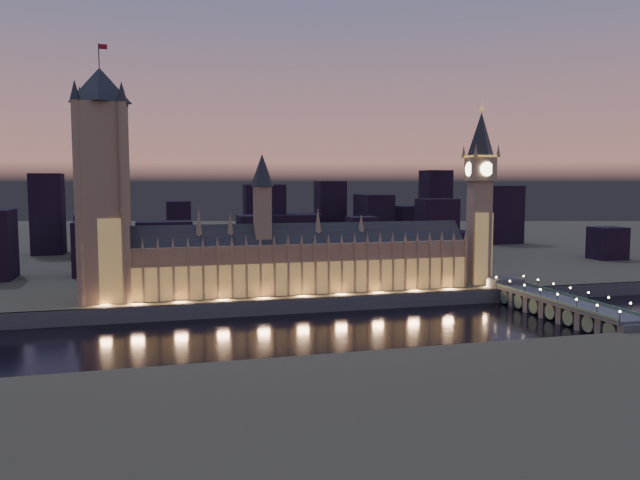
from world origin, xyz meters
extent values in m
plane|color=black|center=(0.00, 0.00, 0.00)|extent=(2000.00, 2000.00, 0.00)
cube|color=#4D422C|center=(0.00, 520.00, 4.00)|extent=(2000.00, 960.00, 8.00)
cube|color=#414850|center=(0.00, 41.00, 4.00)|extent=(2000.00, 2.50, 8.00)
cube|color=#98805D|center=(-6.31, 62.00, 22.00)|extent=(200.02, 20.20, 28.00)
cube|color=tan|center=(-6.31, 51.75, 17.00)|extent=(200.00, 0.50, 18.00)
cube|color=black|center=(-6.31, 62.00, 39.00)|extent=(200.02, 16.47, 16.26)
cube|color=#98805D|center=(-26.31, 62.00, 52.00)|extent=(9.00, 9.00, 32.00)
cone|color=#262A2D|center=(-26.31, 62.00, 77.00)|extent=(13.00, 13.00, 18.00)
cube|color=#98805D|center=(-106.31, 51.40, 22.00)|extent=(1.20, 1.20, 28.00)
cone|color=#98805D|center=(-106.31, 52.00, 39.00)|extent=(2.00, 2.00, 6.00)
cube|color=#98805D|center=(-98.62, 51.40, 22.00)|extent=(1.20, 1.20, 28.00)
cone|color=#98805D|center=(-98.62, 52.00, 39.00)|extent=(2.00, 2.00, 6.00)
cube|color=#98805D|center=(-90.92, 51.40, 22.00)|extent=(1.20, 1.20, 28.00)
cone|color=#98805D|center=(-90.92, 52.00, 39.00)|extent=(2.00, 2.00, 6.00)
cube|color=#98805D|center=(-83.23, 51.40, 22.00)|extent=(1.20, 1.20, 28.00)
cone|color=#98805D|center=(-83.23, 52.00, 39.00)|extent=(2.00, 2.00, 6.00)
cube|color=#98805D|center=(-75.54, 51.40, 22.00)|extent=(1.20, 1.20, 28.00)
cone|color=#98805D|center=(-75.54, 52.00, 39.00)|extent=(2.00, 2.00, 6.00)
cube|color=#98805D|center=(-67.85, 51.40, 22.00)|extent=(1.20, 1.20, 28.00)
cone|color=#98805D|center=(-67.85, 52.00, 39.00)|extent=(2.00, 2.00, 6.00)
cube|color=#98805D|center=(-60.16, 51.40, 22.00)|extent=(1.20, 1.20, 28.00)
cone|color=#98805D|center=(-60.16, 52.00, 39.00)|extent=(2.00, 2.00, 6.00)
cube|color=#98805D|center=(-52.46, 51.40, 22.00)|extent=(1.20, 1.20, 28.00)
cone|color=#98805D|center=(-52.46, 52.00, 39.00)|extent=(2.00, 2.00, 6.00)
cube|color=#98805D|center=(-44.77, 51.40, 22.00)|extent=(1.20, 1.20, 28.00)
cone|color=#98805D|center=(-44.77, 52.00, 39.00)|extent=(2.00, 2.00, 6.00)
cube|color=#98805D|center=(-37.08, 51.40, 22.00)|extent=(1.20, 1.20, 28.00)
cone|color=#98805D|center=(-37.08, 52.00, 39.00)|extent=(2.00, 2.00, 6.00)
cube|color=#98805D|center=(-29.39, 51.40, 22.00)|extent=(1.20, 1.20, 28.00)
cone|color=#98805D|center=(-29.39, 52.00, 39.00)|extent=(2.00, 2.00, 6.00)
cube|color=#98805D|center=(-21.69, 51.40, 22.00)|extent=(1.20, 1.20, 28.00)
cone|color=#98805D|center=(-21.69, 52.00, 39.00)|extent=(2.00, 2.00, 6.00)
cube|color=#98805D|center=(-14.00, 51.40, 22.00)|extent=(1.20, 1.20, 28.00)
cone|color=#98805D|center=(-14.00, 52.00, 39.00)|extent=(2.00, 2.00, 6.00)
cube|color=#98805D|center=(-6.31, 51.40, 22.00)|extent=(1.20, 1.20, 28.00)
cone|color=#98805D|center=(-6.31, 52.00, 39.00)|extent=(2.00, 2.00, 6.00)
cube|color=#98805D|center=(1.38, 51.40, 22.00)|extent=(1.20, 1.20, 28.00)
cone|color=#98805D|center=(1.38, 52.00, 39.00)|extent=(2.00, 2.00, 6.00)
cube|color=#98805D|center=(9.08, 51.40, 22.00)|extent=(1.20, 1.20, 28.00)
cone|color=#98805D|center=(9.08, 52.00, 39.00)|extent=(2.00, 2.00, 6.00)
cube|color=#98805D|center=(16.77, 51.40, 22.00)|extent=(1.20, 1.20, 28.00)
cone|color=#98805D|center=(16.77, 52.00, 39.00)|extent=(2.00, 2.00, 6.00)
cube|color=#98805D|center=(24.46, 51.40, 22.00)|extent=(1.20, 1.20, 28.00)
cone|color=#98805D|center=(24.46, 52.00, 39.00)|extent=(2.00, 2.00, 6.00)
cube|color=#98805D|center=(32.15, 51.40, 22.00)|extent=(1.20, 1.20, 28.00)
cone|color=#98805D|center=(32.15, 52.00, 39.00)|extent=(2.00, 2.00, 6.00)
cube|color=#98805D|center=(39.84, 51.40, 22.00)|extent=(1.20, 1.20, 28.00)
cone|color=#98805D|center=(39.84, 52.00, 39.00)|extent=(2.00, 2.00, 6.00)
cube|color=#98805D|center=(47.54, 51.40, 22.00)|extent=(1.20, 1.20, 28.00)
cone|color=#98805D|center=(47.54, 52.00, 39.00)|extent=(2.00, 2.00, 6.00)
cube|color=#98805D|center=(55.23, 51.40, 22.00)|extent=(1.20, 1.20, 28.00)
cone|color=#98805D|center=(55.23, 52.00, 39.00)|extent=(2.00, 2.00, 6.00)
cube|color=#98805D|center=(62.92, 51.40, 22.00)|extent=(1.20, 1.20, 28.00)
cone|color=#98805D|center=(62.92, 52.00, 39.00)|extent=(2.00, 2.00, 6.00)
cube|color=#98805D|center=(70.61, 51.40, 22.00)|extent=(1.20, 1.20, 28.00)
cone|color=#98805D|center=(70.61, 52.00, 39.00)|extent=(2.00, 2.00, 6.00)
cube|color=#98805D|center=(78.31, 51.40, 22.00)|extent=(1.20, 1.20, 28.00)
cone|color=#98805D|center=(78.31, 52.00, 39.00)|extent=(2.00, 2.00, 6.00)
cube|color=#98805D|center=(86.00, 51.40, 22.00)|extent=(1.20, 1.20, 28.00)
cone|color=#98805D|center=(86.00, 52.00, 39.00)|extent=(2.00, 2.00, 6.00)
cube|color=#98805D|center=(93.69, 51.40, 22.00)|extent=(1.20, 1.20, 28.00)
cone|color=#98805D|center=(93.69, 52.00, 39.00)|extent=(2.00, 2.00, 6.00)
cone|color=#98805D|center=(-61.31, 62.00, 49.00)|extent=(4.40, 4.40, 18.00)
cone|color=#98805D|center=(-44.31, 62.00, 47.00)|extent=(4.40, 4.40, 14.00)
cone|color=#98805D|center=(5.69, 62.00, 48.00)|extent=(4.40, 4.40, 16.00)
cone|color=#98805D|center=(31.69, 62.00, 46.00)|extent=(4.40, 4.40, 12.00)
cube|color=#98805D|center=(-110.00, 62.00, 59.37)|extent=(24.79, 24.79, 102.75)
cube|color=tan|center=(-110.00, 50.80, 30.00)|extent=(22.00, 0.50, 44.00)
cone|color=#262A2D|center=(-110.00, 62.00, 119.75)|extent=(31.68, 31.68, 18.00)
cylinder|color=black|center=(-110.00, 62.00, 134.75)|extent=(0.50, 0.50, 12.00)
cube|color=#A70F26|center=(-107.80, 62.00, 139.25)|extent=(4.00, 0.15, 2.50)
cylinder|color=#98805D|center=(-121.00, 51.00, 59.37)|extent=(4.40, 4.40, 102.75)
cone|color=#262A2D|center=(-121.00, 51.00, 115.75)|extent=(5.20, 5.20, 10.00)
cylinder|color=#98805D|center=(-121.00, 73.00, 59.37)|extent=(4.40, 4.40, 102.75)
cone|color=#262A2D|center=(-121.00, 73.00, 115.75)|extent=(5.20, 5.20, 10.00)
cylinder|color=#98805D|center=(-99.00, 51.00, 59.37)|extent=(4.40, 4.40, 102.75)
cone|color=#262A2D|center=(-99.00, 51.00, 115.75)|extent=(5.20, 5.20, 10.00)
cylinder|color=#98805D|center=(-99.00, 73.00, 59.37)|extent=(4.40, 4.40, 102.75)
cone|color=#262A2D|center=(-99.00, 73.00, 115.75)|extent=(5.20, 5.20, 10.00)
cube|color=#98805D|center=(108.00, 62.00, 39.56)|extent=(13.48, 13.48, 63.11)
cube|color=tan|center=(108.00, 55.80, 30.00)|extent=(12.00, 0.50, 44.00)
cube|color=#98805D|center=(108.00, 62.00, 78.21)|extent=(15.00, 15.00, 14.20)
cube|color=#F2C64C|center=(108.00, 62.00, 85.91)|extent=(15.75, 15.75, 1.20)
cone|color=#262A2D|center=(108.00, 62.00, 99.51)|extent=(18.00, 18.00, 26.00)
sphere|color=#F2C64C|center=(108.00, 62.00, 114.01)|extent=(2.80, 2.80, 2.80)
cylinder|color=#F2C64C|center=(108.00, 62.00, 116.51)|extent=(0.40, 0.40, 5.00)
cylinder|color=#FFF2BF|center=(108.00, 54.25, 78.21)|extent=(8.40, 0.50, 8.40)
cylinder|color=#FFF2BF|center=(108.00, 69.75, 78.21)|extent=(8.40, 0.50, 8.40)
cylinder|color=#FFF2BF|center=(100.25, 62.00, 78.21)|extent=(0.50, 8.40, 8.40)
cylinder|color=#FFF2BF|center=(115.75, 62.00, 78.21)|extent=(0.50, 8.40, 8.40)
cone|color=#98805D|center=(100.50, 54.50, 89.31)|extent=(2.60, 2.60, 8.00)
cone|color=#98805D|center=(100.50, 69.50, 89.31)|extent=(2.60, 2.60, 8.00)
cone|color=#98805D|center=(115.50, 54.50, 89.31)|extent=(2.60, 2.60, 8.00)
cone|color=#98805D|center=(115.50, 69.50, 89.31)|extent=(2.60, 2.60, 8.00)
cube|color=#414850|center=(116.74, -10.00, 9.50)|extent=(18.82, 100.00, 1.60)
cube|color=#405B41|center=(107.73, -10.00, 10.90)|extent=(0.80, 100.00, 1.60)
cube|color=#405B41|center=(125.75, -10.00, 10.90)|extent=(0.80, 100.00, 1.60)
cube|color=#414850|center=(116.74, 45.00, 8.75)|extent=(18.82, 12.00, 9.50)
cube|color=#414850|center=(116.74, -60.00, 4.35)|extent=(16.94, 4.00, 9.50)
cylinder|color=black|center=(107.73, -60.00, 12.70)|extent=(0.30, 0.30, 4.40)
sphere|color=#FFD88C|center=(107.73, -60.00, 15.00)|extent=(1.00, 1.00, 1.00)
cube|color=#414850|center=(116.74, -45.71, 4.35)|extent=(16.94, 4.00, 9.50)
cylinder|color=black|center=(107.73, -45.71, 12.70)|extent=(0.30, 0.30, 4.40)
sphere|color=#FFD88C|center=(107.73, -45.71, 15.00)|extent=(1.00, 1.00, 1.00)
cylinder|color=black|center=(125.75, -45.71, 12.70)|extent=(0.30, 0.30, 4.40)
sphere|color=#FFD88C|center=(125.75, -45.71, 15.00)|extent=(1.00, 1.00, 1.00)
cube|color=#414850|center=(116.74, -31.43, 4.35)|extent=(16.94, 4.00, 9.50)
cylinder|color=black|center=(107.73, -31.43, 12.70)|extent=(0.30, 0.30, 4.40)
sphere|color=#FFD88C|center=(107.73, -31.43, 15.00)|extent=(1.00, 1.00, 1.00)
cylinder|color=black|center=(125.75, -31.43, 12.70)|extent=(0.30, 0.30, 4.40)
sphere|color=#FFD88C|center=(125.75, -31.43, 15.00)|extent=(1.00, 1.00, 1.00)
cube|color=#414850|center=(116.74, -17.14, 4.35)|extent=(16.94, 4.00, 9.50)
cylinder|color=black|center=(107.73, -17.14, 12.70)|extent=(0.30, 0.30, 4.40)
sphere|color=#FFD88C|center=(107.73, -17.14, 15.00)|extent=(1.00, 1.00, 1.00)
cylinder|color=black|center=(125.75, -17.14, 12.70)|extent=(0.30, 0.30, 4.40)
sphere|color=#FFD88C|center=(125.75, -17.14, 15.00)|extent=(1.00, 1.00, 1.00)
cube|color=#414850|center=(116.74, -2.86, 4.35)|extent=(16.94, 4.00, 9.50)
cylinder|color=black|center=(107.73, -2.86, 12.70)|extent=(0.30, 0.30, 4.40)
sphere|color=#FFD88C|center=(107.73, -2.86, 15.00)|extent=(1.00, 1.00, 1.00)
cylinder|color=black|center=(125.75, -2.86, 12.70)|extent=(0.30, 0.30, 4.40)
sphere|color=#FFD88C|center=(125.75, -2.86, 15.00)|extent=(1.00, 1.00, 1.00)
cube|color=#414850|center=(116.74, 11.43, 4.35)|extent=(16.94, 4.00, 9.50)
cylinder|color=black|center=(107.73, 11.43, 12.70)|extent=(0.30, 0.30, 4.40)
sphere|color=#FFD88C|center=(107.73, 11.43, 15.00)|extent=(1.00, 1.00, 1.00)
cylinder|color=black|center=(125.75, 11.43, 12.70)|extent=(0.30, 0.30, 4.40)
sphere|color=#FFD88C|center=(125.75, 11.43, 15.00)|extent=(1.00, 1.00, 1.00)
cube|color=#414850|center=(116.74, 25.71, 4.35)|extent=(16.94, 4.00, 9.50)
cylinder|color=black|center=(107.73, 25.71, 12.70)|extent=(0.30, 0.30, 4.40)
sphere|color=#FFD88C|center=(107.73, 25.71, 15.00)|extent=(1.00, 1.00, 1.00)
cylinder|color=black|center=(125.75, 25.71, 12.70)|extent=(0.30, 0.30, 4.40)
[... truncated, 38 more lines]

